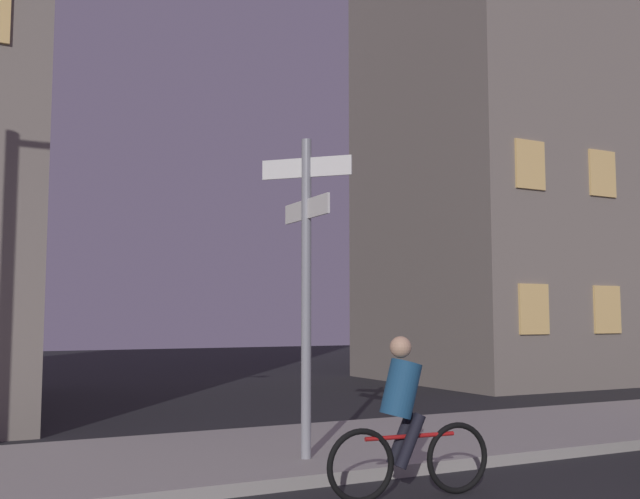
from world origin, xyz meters
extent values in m
cube|color=#9E9991|center=(0.00, 6.41, 0.07)|extent=(40.00, 3.48, 0.14)
cylinder|color=gray|center=(-0.46, 5.53, 2.06)|extent=(0.12, 0.12, 3.84)
cube|color=white|center=(-0.46, 5.53, 3.63)|extent=(0.84, 0.84, 0.24)
cube|color=white|center=(-0.46, 5.53, 3.11)|extent=(0.03, 1.18, 0.24)
torus|color=black|center=(0.43, 3.79, 0.36)|extent=(0.72, 0.12, 0.72)
torus|color=black|center=(-0.67, 3.88, 0.36)|extent=(0.72, 0.12, 0.72)
cylinder|color=red|center=(-0.12, 3.83, 0.61)|extent=(1.00, 0.13, 0.04)
cylinder|color=navy|center=(-0.22, 3.84, 1.08)|extent=(0.48, 0.36, 0.61)
sphere|color=tan|center=(-0.22, 3.84, 1.50)|extent=(0.22, 0.22, 0.22)
cylinder|color=black|center=(-0.16, 3.93, 0.58)|extent=(0.35, 0.15, 0.55)
cylinder|color=black|center=(-0.18, 3.75, 0.58)|extent=(0.35, 0.15, 0.55)
cube|color=slate|center=(11.83, 14.30, 10.21)|extent=(9.74, 6.75, 20.43)
cube|color=#F2C672|center=(8.17, 10.90, 2.00)|extent=(0.90, 0.06, 1.20)
cube|color=#F2C672|center=(10.61, 10.90, 2.00)|extent=(0.90, 0.06, 1.20)
cube|color=#F2C672|center=(8.17, 10.90, 5.49)|extent=(0.90, 0.06, 1.20)
cube|color=#F2C672|center=(10.61, 10.90, 5.49)|extent=(0.90, 0.06, 1.20)
camera|label=1|loc=(-4.37, -2.50, 1.80)|focal=41.57mm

